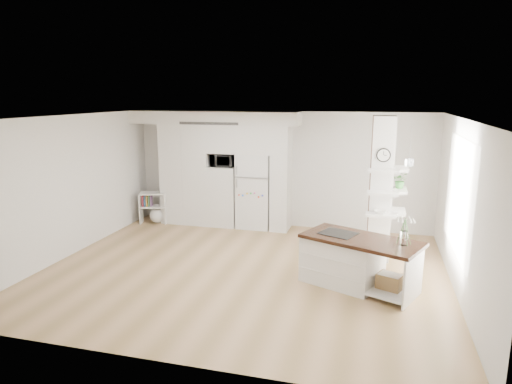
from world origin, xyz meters
TOP-DOWN VIEW (x-y plane):
  - floor at (0.00, 0.00)m, footprint 7.00×6.00m
  - room at (0.00, 0.00)m, footprint 7.04×6.04m
  - cabinet_wall at (-1.45, 2.67)m, footprint 4.00×0.71m
  - refrigerator at (-0.53, 2.68)m, footprint 0.78×0.69m
  - column at (2.38, 1.13)m, footprint 0.69×0.90m
  - window at (3.48, 0.30)m, footprint 0.00×2.40m
  - pendant_light at (1.70, 0.15)m, footprint 0.12×0.12m
  - kitchen_island at (1.83, -0.14)m, footprint 2.04×1.54m
  - bookshelf at (-2.97, 2.38)m, footprint 0.72×0.53m
  - floor_plant_a at (1.92, 0.62)m, footprint 0.30×0.27m
  - floor_plant_b at (2.04, 1.16)m, footprint 0.27×0.27m
  - microwave at (-1.27, 2.62)m, footprint 0.54×0.37m
  - shelf_plant at (2.63, 1.30)m, footprint 0.27×0.23m
  - decor_bowl at (2.30, 0.90)m, footprint 0.22×0.22m

SIDE VIEW (x-z plane):
  - floor at x=0.00m, z-range -0.01..0.01m
  - floor_plant_a at x=1.92m, z-range 0.00..0.44m
  - floor_plant_b at x=2.04m, z-range 0.00..0.46m
  - bookshelf at x=-2.97m, z-range -0.05..0.71m
  - kitchen_island at x=1.83m, z-range -0.26..1.14m
  - refrigerator at x=-0.53m, z-range 0.00..1.75m
  - decor_bowl at x=2.30m, z-range 0.98..1.03m
  - column at x=2.38m, z-range 0.00..2.70m
  - window at x=3.48m, z-range 0.30..2.70m
  - cabinet_wall at x=-1.45m, z-range 0.16..2.86m
  - shelf_plant at x=2.63m, z-range 1.38..1.67m
  - microwave at x=-1.27m, z-range 1.42..1.72m
  - room at x=0.00m, z-range 0.50..3.22m
  - pendant_light at x=1.70m, z-range 2.07..2.17m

